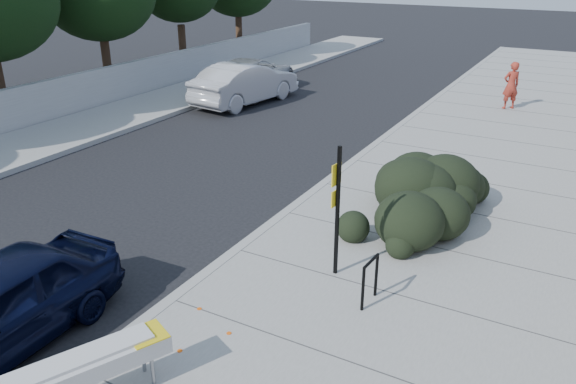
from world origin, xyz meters
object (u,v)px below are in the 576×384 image
object	(u,v)px
bike_rack	(370,277)
suv_silver	(250,75)
bench	(77,370)
sign_post	(337,203)
pedestrian	(511,85)
wagon_silver	(245,83)

from	to	relation	value
bike_rack	suv_silver	xyz separation A→B (m)	(-10.48, 12.73, 0.10)
bench	sign_post	bearing A→B (deg)	97.18
bike_rack	suv_silver	world-z (taller)	suv_silver
bike_rack	sign_post	xyz separation A→B (m)	(-0.90, 0.60, 0.90)
sign_post	pedestrian	distance (m)	14.08
bench	wagon_silver	xyz separation A→B (m)	(-7.21, 15.00, 0.09)
bench	sign_post	distance (m)	4.90
bike_rack	wagon_silver	distance (m)	14.60
sign_post	wagon_silver	xyz separation A→B (m)	(-8.69, 10.40, -0.74)
bike_rack	wagon_silver	xyz separation A→B (m)	(-9.59, 11.00, 0.17)
wagon_silver	bike_rack	bearing A→B (deg)	138.77
bike_rack	suv_silver	size ratio (longest dim) A/B	0.15
bike_rack	wagon_silver	size ratio (longest dim) A/B	0.17
sign_post	wagon_silver	world-z (taller)	sign_post
bench	bike_rack	world-z (taller)	bike_rack
bench	pedestrian	xyz separation A→B (m)	(2.26, 18.65, 0.31)
wagon_silver	suv_silver	bearing A→B (deg)	-55.13
sign_post	suv_silver	size ratio (longest dim) A/B	0.46
sign_post	pedestrian	bearing A→B (deg)	95.07
wagon_silver	suv_silver	xyz separation A→B (m)	(-0.89, 1.73, -0.07)
wagon_silver	suv_silver	distance (m)	1.95
bench	pedestrian	bearing A→B (deg)	108.08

